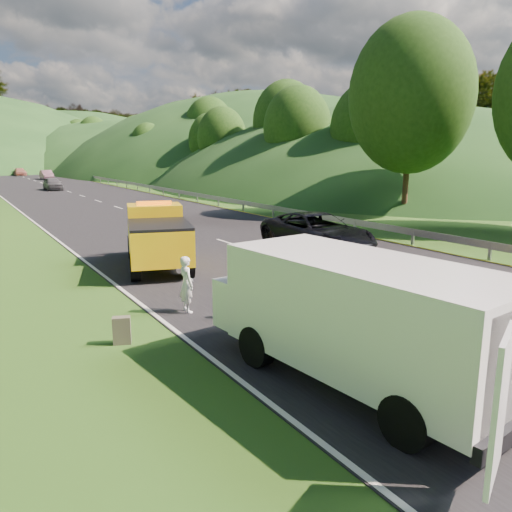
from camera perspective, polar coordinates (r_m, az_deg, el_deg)
ground at (r=14.46m, az=5.37°, el=-5.79°), size 320.00×320.00×0.00m
road_surface at (r=52.38m, az=-19.24°, el=6.49°), size 14.00×200.00×0.02m
guardrail at (r=66.28m, az=-15.47°, el=7.73°), size 0.06×140.00×1.52m
tree_line_right at (r=77.69m, az=-7.98°, el=8.60°), size 14.00×140.00×14.00m
hills_backdrop at (r=146.47m, az=-26.26°, el=9.02°), size 201.00×288.60×44.00m
tow_truck at (r=19.36m, az=-11.23°, el=2.20°), size 3.58×6.01×2.43m
white_van at (r=9.56m, az=11.36°, el=-6.56°), size 3.79×7.18×2.47m
woman at (r=14.04m, az=-7.84°, el=-6.39°), size 0.43×0.58×1.57m
child at (r=13.39m, az=-1.58°, el=-7.21°), size 0.58×0.55×0.95m
worker at (r=9.44m, az=22.88°, el=-16.79°), size 1.18×0.75×1.75m
suitcase at (r=12.05m, az=-15.09°, el=-8.21°), size 0.46×0.35×0.65m
spare_tire at (r=9.60m, az=23.34°, el=-16.33°), size 0.69×0.69×0.20m
passing_suv at (r=22.44m, az=6.91°, el=0.58°), size 3.10×6.17×1.68m
dist_car_a at (r=61.40m, az=-22.15°, el=6.98°), size 1.70×4.23×1.44m
dist_car_b at (r=85.06m, az=-22.78°, el=8.07°), size 1.51×4.32×1.42m
dist_car_c at (r=99.39m, az=-25.32°, el=8.29°), size 1.84×4.53×1.31m
dist_car_d at (r=116.35m, az=-26.46°, el=8.56°), size 1.70×4.23×1.44m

